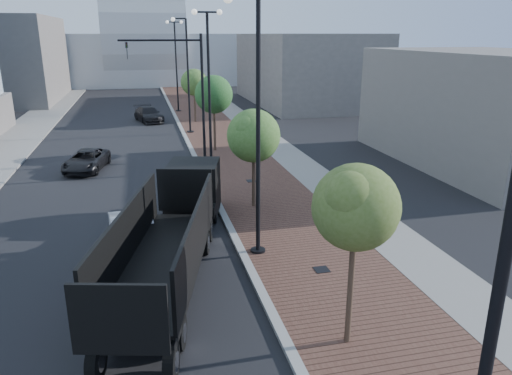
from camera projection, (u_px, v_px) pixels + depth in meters
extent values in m
cube|color=#4C2D23|center=(214.00, 120.00, 46.79)|extent=(7.00, 140.00, 0.12)
cube|color=slate|center=(241.00, 118.00, 47.39)|extent=(2.40, 140.00, 0.13)
cube|color=gray|center=(177.00, 121.00, 46.01)|extent=(0.30, 140.00, 0.14)
cube|color=slate|center=(31.00, 127.00, 43.14)|extent=(4.00, 140.00, 0.12)
cube|color=black|center=(194.00, 187.00, 21.58)|extent=(2.64, 2.70, 2.24)
cube|color=black|center=(199.00, 192.00, 23.23)|extent=(2.11, 0.93, 1.12)
cube|color=black|center=(190.00, 210.00, 20.32)|extent=(2.25, 1.20, 0.43)
cube|color=black|center=(164.00, 271.00, 15.08)|extent=(3.96, 8.18, 0.30)
cube|color=black|center=(163.00, 261.00, 14.97)|extent=(4.04, 8.20, 0.10)
cube|color=black|center=(126.00, 236.00, 14.73)|extent=(2.06, 7.69, 1.72)
cube|color=black|center=(197.00, 236.00, 14.70)|extent=(2.06, 7.69, 1.72)
cube|color=black|center=(119.00, 320.00, 10.39)|extent=(2.11, 0.63, 1.72)
cube|color=black|center=(185.00, 190.00, 19.04)|extent=(2.11, 0.63, 1.72)
cylinder|color=black|center=(173.00, 212.00, 21.32)|extent=(0.48, 0.98, 0.95)
cylinder|color=silver|center=(173.00, 212.00, 21.32)|extent=(0.41, 0.57, 0.52)
cylinder|color=black|center=(214.00, 212.00, 21.29)|extent=(0.48, 0.98, 0.95)
cylinder|color=silver|center=(214.00, 212.00, 21.29)|extent=(0.41, 0.57, 0.52)
cylinder|color=black|center=(179.00, 200.00, 22.85)|extent=(0.48, 0.98, 0.95)
cylinder|color=silver|center=(179.00, 200.00, 22.85)|extent=(0.41, 0.57, 0.52)
cylinder|color=black|center=(217.00, 200.00, 22.82)|extent=(0.48, 0.98, 0.95)
cylinder|color=silver|center=(217.00, 200.00, 22.82)|extent=(0.41, 0.57, 0.52)
cylinder|color=black|center=(96.00, 361.00, 11.60)|extent=(0.48, 0.98, 0.95)
cylinder|color=silver|center=(96.00, 361.00, 11.60)|extent=(0.41, 0.57, 0.52)
cylinder|color=black|center=(171.00, 362.00, 11.57)|extent=(0.48, 0.98, 0.95)
cylinder|color=silver|center=(171.00, 362.00, 11.57)|extent=(0.41, 0.57, 0.52)
cylinder|color=black|center=(111.00, 332.00, 12.74)|extent=(0.48, 0.98, 0.95)
cylinder|color=silver|center=(111.00, 332.00, 12.74)|extent=(0.41, 0.57, 0.52)
cylinder|color=black|center=(180.00, 333.00, 12.72)|extent=(0.48, 0.98, 0.95)
cylinder|color=silver|center=(180.00, 333.00, 12.72)|extent=(0.41, 0.57, 0.52)
cylinder|color=black|center=(157.00, 242.00, 18.27)|extent=(0.48, 0.98, 0.95)
cylinder|color=silver|center=(157.00, 242.00, 18.27)|extent=(0.41, 0.57, 0.52)
cylinder|color=black|center=(205.00, 242.00, 18.24)|extent=(0.48, 0.98, 0.95)
cylinder|color=silver|center=(205.00, 242.00, 18.24)|extent=(0.41, 0.57, 0.52)
cylinder|color=black|center=(164.00, 230.00, 19.41)|extent=(0.48, 0.98, 0.95)
cylinder|color=silver|center=(164.00, 230.00, 19.41)|extent=(0.41, 0.57, 0.52)
cylinder|color=black|center=(209.00, 230.00, 19.39)|extent=(0.48, 0.98, 0.95)
cylinder|color=silver|center=(209.00, 230.00, 19.39)|extent=(0.41, 0.57, 0.52)
imported|color=silver|center=(133.00, 236.00, 18.13)|extent=(2.02, 4.53, 1.44)
imported|color=black|center=(86.00, 160.00, 29.54)|extent=(2.87, 4.69, 1.21)
imported|color=black|center=(149.00, 114.00, 45.95)|extent=(3.03, 5.09, 1.38)
imported|color=black|center=(339.00, 195.00, 22.60)|extent=(0.66, 0.54, 1.55)
cylinder|color=black|center=(493.00, 324.00, 5.83)|extent=(0.16, 0.16, 9.00)
cylinder|color=black|center=(258.00, 252.00, 18.33)|extent=(0.56, 0.56, 0.20)
cylinder|color=black|center=(258.00, 134.00, 16.96)|extent=(0.16, 0.16, 9.00)
cylinder|color=black|center=(211.00, 169.00, 29.45)|extent=(0.56, 0.56, 0.20)
cylinder|color=black|center=(209.00, 94.00, 28.08)|extent=(0.16, 0.16, 9.00)
cylinder|color=black|center=(207.00, 12.00, 26.72)|extent=(1.40, 0.10, 0.10)
sphere|color=silver|center=(194.00, 12.00, 26.56)|extent=(0.32, 0.32, 0.32)
sphere|color=silver|center=(219.00, 12.00, 26.87)|extent=(0.32, 0.32, 0.32)
cylinder|color=black|center=(190.00, 132.00, 40.57)|extent=(0.56, 0.56, 0.20)
cylinder|color=black|center=(188.00, 77.00, 39.20)|extent=(0.16, 0.16, 9.00)
cylinder|color=black|center=(179.00, 18.00, 37.73)|extent=(1.00, 0.10, 0.10)
sphere|color=silver|center=(173.00, 19.00, 37.64)|extent=(0.32, 0.32, 0.32)
cylinder|color=black|center=(179.00, 111.00, 51.70)|extent=(0.56, 0.56, 0.20)
cylinder|color=black|center=(176.00, 68.00, 50.33)|extent=(0.16, 0.16, 9.00)
cylinder|color=black|center=(174.00, 22.00, 48.97)|extent=(1.40, 0.10, 0.10)
sphere|color=silver|center=(167.00, 22.00, 48.81)|extent=(0.32, 0.32, 0.32)
sphere|color=silver|center=(181.00, 22.00, 49.12)|extent=(0.32, 0.32, 0.32)
cylinder|color=black|center=(203.00, 99.00, 31.05)|extent=(0.18, 0.18, 8.00)
cylinder|color=black|center=(160.00, 40.00, 29.41)|extent=(5.00, 0.12, 0.12)
imported|color=black|center=(127.00, 51.00, 29.14)|extent=(0.16, 0.20, 1.00)
cylinder|color=#382619|center=(351.00, 284.00, 12.46)|extent=(0.16, 0.16, 3.66)
sphere|color=#41571D|center=(356.00, 207.00, 11.83)|extent=(2.18, 2.18, 2.18)
sphere|color=#41571D|center=(365.00, 212.00, 12.27)|extent=(1.53, 1.53, 1.53)
sphere|color=#41571D|center=(350.00, 198.00, 11.37)|extent=(1.31, 1.31, 1.31)
cylinder|color=#382619|center=(254.00, 175.00, 22.71)|extent=(0.16, 0.16, 3.28)
sphere|color=#386121|center=(254.00, 136.00, 22.15)|extent=(2.46, 2.46, 2.46)
sphere|color=#386121|center=(260.00, 139.00, 22.58)|extent=(1.72, 1.72, 1.72)
sphere|color=#386121|center=(249.00, 130.00, 21.70)|extent=(1.48, 1.48, 1.48)
cylinder|color=#382619|center=(214.00, 125.00, 33.77)|extent=(0.16, 0.16, 3.75)
sphere|color=#1E501B|center=(214.00, 94.00, 33.12)|extent=(2.61, 2.61, 2.61)
sphere|color=#1E501B|center=(219.00, 98.00, 33.57)|extent=(1.83, 1.83, 1.83)
sphere|color=#1E501B|center=(210.00, 89.00, 32.66)|extent=(1.57, 1.57, 1.57)
cylinder|color=#382619|center=(195.00, 104.00, 44.93)|extent=(0.16, 0.16, 3.49)
sphere|color=#355A1E|center=(194.00, 82.00, 44.33)|extent=(2.43, 2.43, 2.43)
sphere|color=#355A1E|center=(198.00, 85.00, 44.77)|extent=(1.70, 1.70, 1.70)
sphere|color=#355A1E|center=(191.00, 79.00, 43.88)|extent=(1.46, 1.46, 1.46)
cube|color=#B4BABF|center=(144.00, 57.00, 86.09)|extent=(50.00, 28.00, 8.00)
cube|color=#635E59|center=(304.00, 69.00, 57.63)|extent=(12.00, 22.00, 8.00)
cube|color=#655F5B|center=(489.00, 108.00, 30.42)|extent=(10.00, 16.00, 7.00)
cube|color=black|center=(322.00, 270.00, 16.86)|extent=(0.50, 0.50, 0.02)
cube|color=black|center=(251.00, 181.00, 27.06)|extent=(0.50, 0.50, 0.02)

